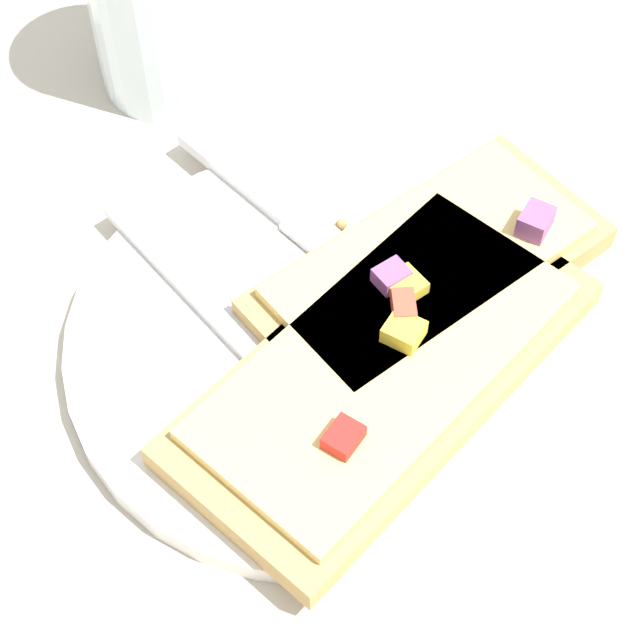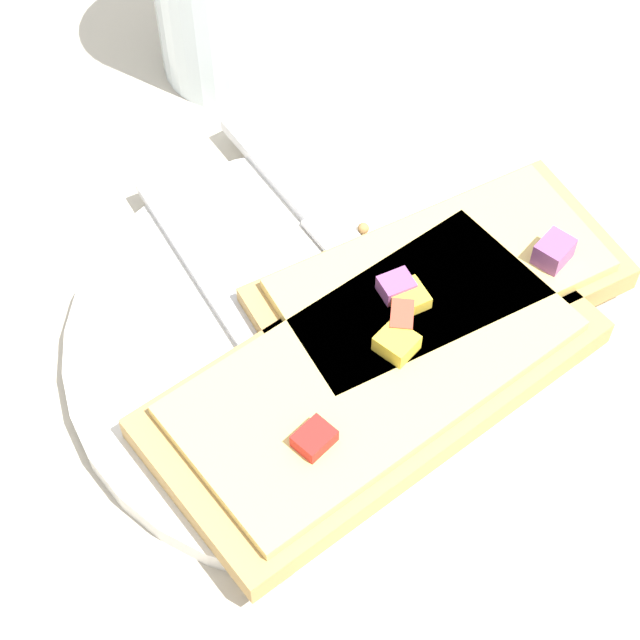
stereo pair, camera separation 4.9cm
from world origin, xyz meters
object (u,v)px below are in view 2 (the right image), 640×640
(fork, at_px, (250,327))
(pizza_slice_main, at_px, (374,376))
(knife, at_px, (327,226))
(pizza_slice_corner, at_px, (440,285))
(plate, at_px, (320,340))

(fork, height_order, pizza_slice_main, pizza_slice_main)
(fork, height_order, knife, knife)
(knife, distance_m, pizza_slice_main, 0.10)
(pizza_slice_main, xyz_separation_m, pizza_slice_corner, (0.00, -0.06, 0.00))
(fork, distance_m, pizza_slice_corner, 0.09)
(plate, relative_size, pizza_slice_corner, 1.26)
(fork, bearing_deg, pizza_slice_main, 30.92)
(plate, distance_m, fork, 0.03)
(knife, height_order, pizza_slice_main, pizza_slice_main)
(pizza_slice_main, bearing_deg, fork, 112.73)
(fork, relative_size, knife, 0.89)
(fork, distance_m, knife, 0.07)
(pizza_slice_main, bearing_deg, pizza_slice_corner, 19.25)
(plate, height_order, fork, fork)
(pizza_slice_corner, bearing_deg, fork, -16.43)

